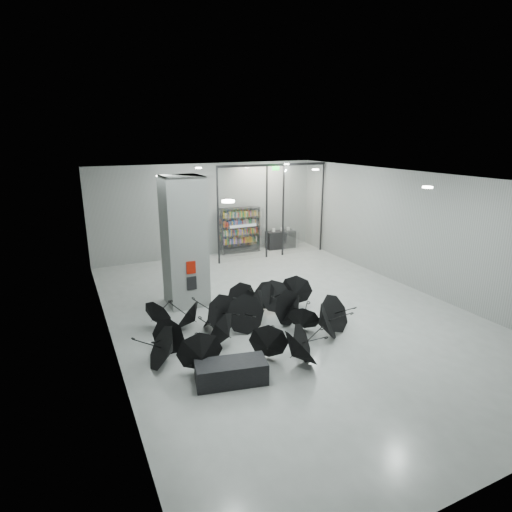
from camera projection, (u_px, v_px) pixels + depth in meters
name	position (u px, v px, depth m)	size (l,w,h in m)	color
room	(288.00, 219.00, 11.79)	(14.00, 14.02, 4.01)	gray
column	(184.00, 242.00, 12.73)	(1.20, 1.20, 4.00)	slate
fire_cabinet	(191.00, 267.00, 12.37)	(0.28, 0.04, 0.38)	#A50A07
info_panel	(192.00, 283.00, 12.51)	(0.30, 0.03, 0.42)	black
exit_sign	(276.00, 168.00, 17.10)	(0.30, 0.06, 0.15)	#0CE533
glass_partition	(273.00, 207.00, 17.73)	(5.06, 0.08, 4.00)	silver
bench	(231.00, 372.00, 8.93)	(1.52, 0.65, 0.49)	black
bookshelf	(240.00, 230.00, 18.72)	(1.86, 0.37, 2.04)	black
shop_counter	(280.00, 239.00, 19.58)	(1.37, 0.55, 0.82)	black
umbrella_cluster	(253.00, 324.00, 11.06)	(5.77, 4.40, 1.30)	black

